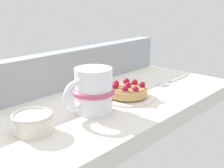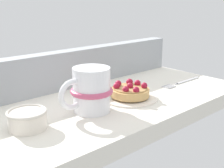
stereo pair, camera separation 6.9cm
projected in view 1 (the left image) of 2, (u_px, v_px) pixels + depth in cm
name	position (u px, v px, depth cm)	size (l,w,h in cm)	color
ground_plane	(111.00, 105.00, 75.28)	(71.96, 34.59, 3.95)	silver
window_rail_back	(71.00, 68.00, 82.95)	(70.52, 4.24, 10.29)	#9EA3A8
dessert_plate	(128.00, 97.00, 74.64)	(13.74, 13.74, 0.74)	silver
raspberry_tart	(128.00, 90.00, 74.19)	(9.60, 9.60, 3.48)	tan
coffee_mug	(93.00, 91.00, 64.45)	(13.07, 9.38, 9.83)	white
dessert_fork	(174.00, 80.00, 89.41)	(16.24, 2.44, 0.60)	#B7B7BC
sugar_bowl	(33.00, 122.00, 55.60)	(7.74, 7.74, 3.69)	silver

